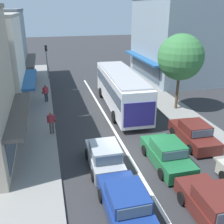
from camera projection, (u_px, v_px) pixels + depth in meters
The scene contains 15 objects.
ground_plane at pixel (128, 154), 16.17m from camera, with size 140.00×140.00×0.00m, color #2D2D30.
lane_centre_line at pixel (112, 127), 19.76m from camera, with size 0.20×28.00×0.01m, color silver.
sidewalk_left at pixel (20, 125), 19.99m from camera, with size 5.20×44.00×0.14m, color gray.
kerb_right at pixel (175, 110), 22.95m from camera, with size 2.80×44.00×0.12m, color gray.
building_right_far at pixel (178, 39), 31.94m from camera, with size 9.39×11.32×9.49m.
city_bus at pixel (121, 88), 22.87m from camera, with size 3.07×10.95×3.23m.
sedan_behind_bus_mid at pixel (216, 209), 10.91m from camera, with size 1.95×4.23×1.47m.
sedan_queue_far_back at pixel (127, 205), 11.12m from camera, with size 1.91×4.20×1.47m.
sedan_queue_gap_filler at pixel (167, 154), 14.95m from camera, with size 1.92×4.21×1.47m.
hatchback_adjacent_lane_lead at pixel (104, 157), 14.60m from camera, with size 1.87×3.73×1.54m.
parked_sedan_kerb_second at pixel (194, 134), 17.32m from camera, with size 2.00×4.25×1.47m.
traffic_light_downstreet at pixel (47, 57), 31.61m from camera, with size 0.33×0.24×4.20m.
street_tree_right at pixel (181, 57), 21.52m from camera, with size 3.79×3.79×6.51m.
pedestrian_with_handbag_near at pixel (46, 92), 24.37m from camera, with size 0.63×0.46×1.63m.
pedestrian_browsing_midblock at pixel (51, 121), 18.22m from camera, with size 0.65×0.34×1.63m.
Camera 1 is at (-4.42, -13.32, 8.51)m, focal length 42.00 mm.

